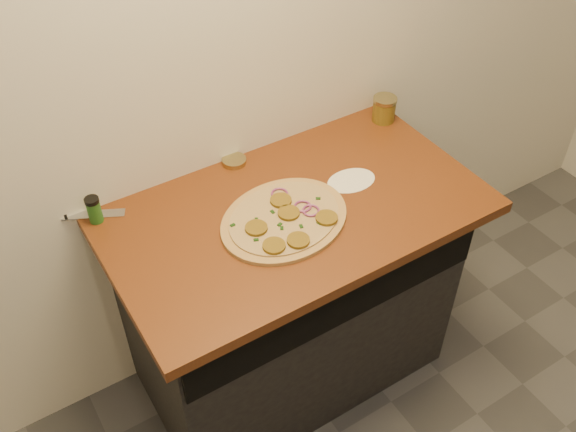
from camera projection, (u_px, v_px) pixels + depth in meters
cabinet at (289, 298)px, 2.36m from camera, size 1.10×0.60×0.86m
countertop at (295, 212)px, 2.03m from camera, size 1.20×0.70×0.04m
pizza at (285, 219)px, 1.96m from camera, size 0.50×0.50×0.03m
chefs_knife at (71, 215)px, 1.98m from camera, size 0.26×0.15×0.02m
mason_jar_lid at (234, 161)px, 2.18m from camera, size 0.09×0.09×0.02m
salsa_jar at (384, 109)px, 2.34m from camera, size 0.09×0.09×0.09m
spice_shaker at (94, 210)px, 1.94m from camera, size 0.04×0.04×0.09m
flour_spill at (351, 181)px, 2.11m from camera, size 0.18×0.18×0.00m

